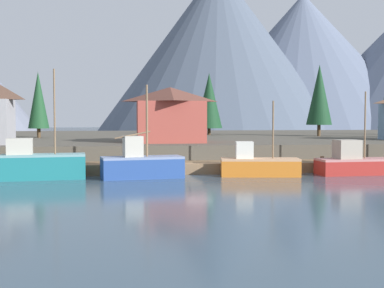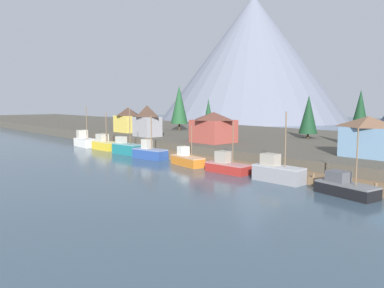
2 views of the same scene
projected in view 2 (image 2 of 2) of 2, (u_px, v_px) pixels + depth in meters
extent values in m
cube|color=#384C5B|center=(247.00, 154.00, 84.49)|extent=(400.00, 400.00, 1.00)
cube|color=brown|center=(184.00, 157.00, 72.47)|extent=(80.00, 4.00, 1.00)
cylinder|color=brown|center=(87.00, 141.00, 97.94)|extent=(0.36, 0.36, 1.60)
cylinder|color=brown|center=(102.00, 144.00, 92.00)|extent=(0.36, 0.36, 1.60)
cylinder|color=brown|center=(120.00, 147.00, 86.07)|extent=(0.36, 0.36, 1.60)
cylinder|color=brown|center=(140.00, 150.00, 80.14)|extent=(0.36, 0.36, 1.60)
cylinder|color=brown|center=(164.00, 154.00, 74.21)|extent=(0.36, 0.36, 1.60)
cylinder|color=brown|center=(191.00, 159.00, 68.28)|extent=(0.36, 0.36, 1.60)
cylinder|color=brown|center=(224.00, 164.00, 62.35)|extent=(0.36, 0.36, 1.60)
cylinder|color=brown|center=(264.00, 171.00, 56.42)|extent=(0.36, 0.36, 1.60)
cylinder|color=brown|center=(313.00, 179.00, 50.48)|extent=(0.36, 0.36, 1.60)
cylinder|color=brown|center=(376.00, 190.00, 44.55)|extent=(0.36, 0.36, 1.60)
cube|color=#4C473D|center=(280.00, 142.00, 92.25)|extent=(400.00, 56.00, 2.50)
cone|color=slate|center=(253.00, 59.00, 216.83)|extent=(104.73, 104.73, 69.26)
cube|color=silver|center=(86.00, 143.00, 93.83)|extent=(7.25, 3.49, 1.76)
cube|color=silver|center=(85.00, 139.00, 93.72)|extent=(7.25, 3.49, 0.20)
cube|color=#B2AD9E|center=(82.00, 134.00, 95.04)|extent=(1.65, 2.45, 1.95)
cylinder|color=brown|center=(87.00, 122.00, 92.55)|extent=(0.18, 0.18, 7.89)
cube|color=gold|center=(105.00, 146.00, 87.53)|extent=(7.19, 2.90, 1.72)
cube|color=tan|center=(105.00, 142.00, 87.43)|extent=(7.19, 2.90, 0.20)
cube|color=#B2AD9E|center=(102.00, 137.00, 88.04)|extent=(2.52, 2.13, 1.63)
cylinder|color=brown|center=(106.00, 127.00, 86.49)|extent=(0.19, 0.19, 6.58)
cube|color=#196B70|center=(127.00, 149.00, 80.25)|extent=(7.33, 3.24, 1.98)
cube|color=#679496|center=(127.00, 144.00, 80.13)|extent=(7.33, 3.24, 0.20)
cube|color=#B2AD9E|center=(121.00, 140.00, 81.34)|extent=(2.25, 1.69, 1.40)
cylinder|color=brown|center=(130.00, 126.00, 79.05)|extent=(0.15, 0.15, 7.39)
cube|color=navy|center=(150.00, 154.00, 73.74)|extent=(7.44, 3.77, 1.71)
cube|color=#6C7DA2|center=(150.00, 149.00, 73.64)|extent=(7.44, 3.77, 0.20)
cube|color=#B2AD9E|center=(147.00, 144.00, 74.04)|extent=(1.84, 1.82, 1.82)
cylinder|color=brown|center=(151.00, 132.00, 73.00)|extent=(0.19, 0.19, 6.31)
cylinder|color=brown|center=(147.00, 139.00, 73.94)|extent=(3.14, 0.63, 0.72)
cube|color=#CC6B1E|center=(188.00, 161.00, 65.95)|extent=(7.37, 3.39, 1.43)
cube|color=tan|center=(188.00, 157.00, 65.86)|extent=(7.37, 3.39, 0.20)
cube|color=silver|center=(183.00, 151.00, 66.95)|extent=(1.75, 1.81, 1.53)
cylinder|color=brown|center=(192.00, 141.00, 64.60)|extent=(0.15, 0.15, 5.23)
cube|color=maroon|center=(228.00, 169.00, 59.28)|extent=(7.26, 3.08, 1.31)
cube|color=#AD6C6A|center=(228.00, 164.00, 59.20)|extent=(7.26, 3.08, 0.20)
cube|color=gray|center=(224.00, 157.00, 59.66)|extent=(2.26, 2.03, 1.76)
cylinder|color=brown|center=(233.00, 143.00, 58.17)|extent=(0.15, 0.15, 6.26)
cube|color=gray|center=(278.00, 175.00, 52.49)|extent=(7.17, 2.77, 1.99)
cube|color=#9F9FA2|center=(279.00, 167.00, 52.37)|extent=(7.17, 2.77, 0.20)
cube|color=gray|center=(270.00, 159.00, 53.27)|extent=(2.36, 1.83, 1.56)
cylinder|color=brown|center=(286.00, 139.00, 51.25)|extent=(0.17, 0.17, 7.40)
cube|color=black|center=(347.00, 191.00, 44.73)|extent=(7.35, 3.94, 1.28)
cube|color=slate|center=(347.00, 184.00, 44.65)|extent=(7.35, 3.94, 0.20)
cube|color=#4C4C51|center=(338.00, 176.00, 45.59)|extent=(2.68, 2.22, 1.27)
cylinder|color=brown|center=(357.00, 157.00, 43.34)|extent=(0.17, 0.17, 6.46)
cube|color=gold|center=(128.00, 124.00, 106.01)|extent=(7.22, 5.14, 4.55)
pyramid|color=#422D23|center=(128.00, 112.00, 105.64)|extent=(7.58, 5.40, 2.20)
cube|color=#6689A8|center=(367.00, 142.00, 58.18)|extent=(7.22, 4.14, 4.53)
pyramid|color=brown|center=(368.00, 122.00, 57.83)|extent=(7.58, 4.34, 1.70)
cube|color=gray|center=(147.00, 127.00, 92.90)|extent=(6.20, 4.45, 4.72)
pyramid|color=#422D23|center=(147.00, 111.00, 92.49)|extent=(6.51, 4.67, 2.79)
cube|color=#9E4238|center=(213.00, 131.00, 79.57)|extent=(7.47, 6.94, 4.63)
pyramid|color=brown|center=(213.00, 116.00, 79.22)|extent=(7.85, 7.28, 1.64)
cylinder|color=#4C3823|center=(359.00, 142.00, 72.46)|extent=(0.50, 0.50, 1.70)
cone|color=#14381E|center=(360.00, 114.00, 71.88)|extent=(3.76, 3.76, 8.90)
cylinder|color=#4C3823|center=(179.00, 127.00, 113.90)|extent=(0.50, 0.50, 1.93)
cone|color=#1E4C28|center=(179.00, 105.00, 113.18)|extent=(5.03, 5.03, 11.14)
cylinder|color=#4C3823|center=(308.00, 136.00, 88.76)|extent=(0.50, 0.50, 1.08)
cone|color=#14381E|center=(308.00, 114.00, 88.22)|extent=(4.17, 4.17, 8.71)
cylinder|color=#4C3823|center=(208.00, 131.00, 102.36)|extent=(0.50, 0.50, 1.28)
cone|color=#194223|center=(208.00, 114.00, 101.86)|extent=(2.86, 2.86, 7.83)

